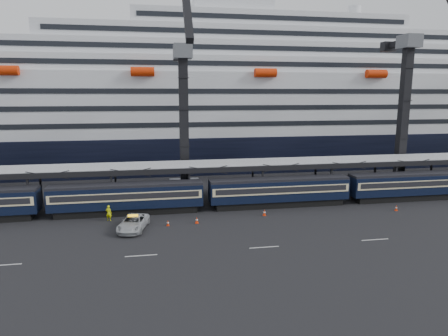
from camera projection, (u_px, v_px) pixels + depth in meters
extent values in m
plane|color=black|center=(372.00, 226.00, 45.90)|extent=(260.00, 260.00, 0.00)
cube|color=beige|center=(4.00, 265.00, 35.51)|extent=(3.00, 0.15, 0.02)
cube|color=beige|center=(141.00, 256.00, 37.57)|extent=(3.00, 0.15, 0.02)
cube|color=beige|center=(264.00, 247.00, 39.63)|extent=(3.00, 0.15, 0.02)
cube|color=beige|center=(375.00, 240.00, 41.69)|extent=(3.00, 0.15, 0.02)
cube|color=black|center=(128.00, 210.00, 50.70)|extent=(17.48, 2.40, 0.90)
cube|color=black|center=(127.00, 197.00, 50.37)|extent=(19.00, 2.80, 2.70)
cube|color=beige|center=(127.00, 194.00, 50.32)|extent=(18.62, 2.92, 1.05)
cube|color=black|center=(127.00, 194.00, 50.31)|extent=(17.86, 2.98, 0.70)
cube|color=black|center=(127.00, 185.00, 50.10)|extent=(19.00, 2.50, 0.35)
cube|color=black|center=(279.00, 203.00, 54.13)|extent=(17.48, 2.40, 0.90)
cube|color=black|center=(279.00, 190.00, 53.80)|extent=(19.00, 2.80, 2.70)
cube|color=beige|center=(279.00, 188.00, 53.75)|extent=(18.62, 2.92, 1.05)
cube|color=black|center=(279.00, 187.00, 53.74)|extent=(17.86, 2.98, 0.70)
cube|color=black|center=(280.00, 179.00, 53.53)|extent=(19.00, 2.50, 0.35)
cube|color=black|center=(412.00, 196.00, 57.56)|extent=(17.48, 2.40, 0.90)
cube|color=black|center=(413.00, 184.00, 57.23)|extent=(19.00, 2.80, 2.70)
cube|color=beige|center=(413.00, 182.00, 57.18)|extent=(18.62, 2.92, 1.05)
cube|color=black|center=(413.00, 182.00, 57.17)|extent=(17.86, 2.98, 0.70)
cube|color=black|center=(414.00, 174.00, 56.96)|extent=(19.00, 2.50, 0.35)
cube|color=gray|center=(324.00, 160.00, 58.47)|extent=(130.00, 6.00, 0.25)
cube|color=black|center=(333.00, 166.00, 55.62)|extent=(130.00, 0.25, 0.70)
cube|color=black|center=(316.00, 159.00, 61.43)|extent=(130.00, 0.25, 0.70)
cube|color=black|center=(28.00, 195.00, 49.39)|extent=(0.25, 0.25, 5.40)
cube|color=black|center=(41.00, 185.00, 54.81)|extent=(0.25, 0.25, 5.40)
cube|color=black|center=(112.00, 191.00, 51.11)|extent=(0.25, 0.25, 5.40)
cube|color=black|center=(116.00, 182.00, 56.53)|extent=(0.25, 0.25, 5.40)
cube|color=black|center=(190.00, 188.00, 52.82)|extent=(0.25, 0.25, 5.40)
cube|color=black|center=(186.00, 180.00, 58.24)|extent=(0.25, 0.25, 5.40)
cube|color=black|center=(263.00, 185.00, 54.54)|extent=(0.25, 0.25, 5.40)
cube|color=black|center=(253.00, 177.00, 59.96)|extent=(0.25, 0.25, 5.40)
cube|color=black|center=(331.00, 183.00, 56.25)|extent=(0.25, 0.25, 5.40)
cube|color=black|center=(315.00, 175.00, 61.67)|extent=(0.25, 0.25, 5.40)
cube|color=black|center=(396.00, 180.00, 57.97)|extent=(0.25, 0.25, 5.40)
cube|color=black|center=(375.00, 173.00, 63.39)|extent=(0.25, 0.25, 5.40)
cube|color=black|center=(431.00, 170.00, 65.11)|extent=(0.25, 0.25, 5.40)
cube|color=black|center=(264.00, 146.00, 89.79)|extent=(200.00, 28.00, 7.00)
cube|color=silver|center=(265.00, 103.00, 88.06)|extent=(190.00, 26.88, 12.00)
cube|color=silver|center=(266.00, 68.00, 86.69)|extent=(160.00, 24.64, 3.00)
cube|color=black|center=(284.00, 64.00, 74.71)|extent=(153.60, 0.12, 0.90)
cube|color=silver|center=(266.00, 54.00, 86.14)|extent=(124.00, 21.84, 3.00)
cube|color=black|center=(282.00, 48.00, 75.52)|extent=(119.04, 0.12, 0.90)
cube|color=silver|center=(266.00, 40.00, 85.59)|extent=(90.00, 19.04, 3.00)
cube|color=black|center=(280.00, 33.00, 76.32)|extent=(86.40, 0.12, 0.90)
cube|color=silver|center=(266.00, 25.00, 85.04)|extent=(56.00, 16.24, 3.00)
cube|color=black|center=(278.00, 18.00, 77.13)|extent=(53.76, 0.12, 0.90)
cube|color=silver|center=(230.00, 11.00, 83.21)|extent=(16.00, 12.00, 2.50)
cylinder|color=silver|center=(354.00, 13.00, 87.92)|extent=(2.80, 2.80, 3.00)
cylinder|color=red|center=(6.00, 70.00, 65.17)|extent=(4.00, 1.60, 1.60)
cylinder|color=red|center=(143.00, 72.00, 68.94)|extent=(4.00, 1.60, 1.60)
cylinder|color=red|center=(265.00, 73.00, 72.72)|extent=(4.00, 1.60, 1.60)
cylinder|color=red|center=(376.00, 74.00, 76.49)|extent=(4.00, 1.60, 1.60)
cube|color=#52545A|center=(185.00, 187.00, 60.68)|extent=(4.50, 4.50, 2.00)
cube|color=black|center=(184.00, 121.00, 58.85)|extent=(1.30, 1.30, 18.00)
cube|color=#52545A|center=(183.00, 51.00, 57.03)|extent=(2.60, 3.20, 2.00)
cube|color=black|center=(181.00, 53.00, 59.47)|extent=(0.90, 5.04, 0.90)
cube|color=black|center=(180.00, 56.00, 61.94)|extent=(2.20, 1.60, 1.60)
cube|color=#52545A|center=(398.00, 180.00, 65.72)|extent=(4.50, 4.50, 2.00)
cube|color=black|center=(403.00, 113.00, 63.71)|extent=(1.30, 1.30, 20.00)
cube|color=#52545A|center=(409.00, 41.00, 61.70)|extent=(2.60, 3.20, 2.00)
cube|color=black|center=(399.00, 44.00, 64.41)|extent=(0.90, 5.60, 0.90)
cube|color=black|center=(388.00, 47.00, 67.15)|extent=(2.20, 1.60, 1.60)
imported|color=#A7AAAE|center=(133.00, 223.00, 44.61)|extent=(3.83, 6.15, 1.59)
imported|color=#DEE90C|center=(109.00, 213.00, 47.83)|extent=(0.79, 0.63, 1.90)
cube|color=red|center=(197.00, 223.00, 47.03)|extent=(0.40, 0.40, 0.04)
cone|color=red|center=(197.00, 220.00, 46.95)|extent=(0.34, 0.34, 0.76)
cylinder|color=white|center=(197.00, 220.00, 46.95)|extent=(0.28, 0.28, 0.13)
cube|color=red|center=(168.00, 225.00, 46.14)|extent=(0.34, 0.34, 0.04)
cone|color=red|center=(168.00, 223.00, 46.08)|extent=(0.28, 0.28, 0.64)
cylinder|color=white|center=(168.00, 223.00, 46.08)|extent=(0.24, 0.24, 0.11)
cube|color=red|center=(264.00, 215.00, 50.00)|extent=(0.40, 0.40, 0.04)
cone|color=red|center=(264.00, 212.00, 49.93)|extent=(0.33, 0.33, 0.75)
cylinder|color=white|center=(264.00, 212.00, 49.93)|extent=(0.28, 0.28, 0.13)
cube|color=red|center=(396.00, 210.00, 52.14)|extent=(0.36, 0.36, 0.04)
cone|color=red|center=(396.00, 208.00, 52.08)|extent=(0.30, 0.30, 0.68)
cylinder|color=white|center=(396.00, 208.00, 52.08)|extent=(0.26, 0.26, 0.11)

